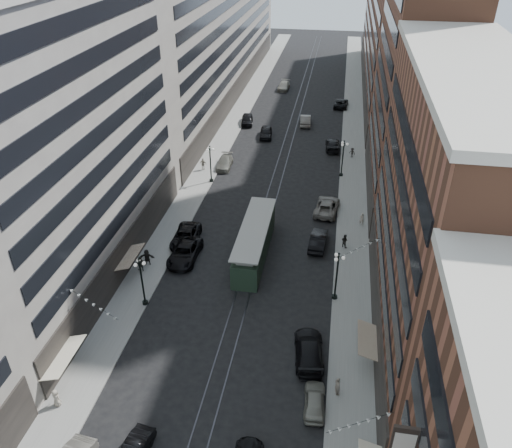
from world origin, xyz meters
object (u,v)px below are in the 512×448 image
Objects in this scene: pedestrian_8 at (362,219)px; car_extra_0 at (341,103)px; pedestrian_7 at (345,241)px; car_extra_1 at (309,350)px; streetcar at (255,242)px; car_8 at (225,163)px; car_4 at (315,401)px; car_12 at (333,145)px; car_9 at (247,120)px; car_extra_2 at (284,86)px; lamppost_sw_mid at (210,163)px; car_13 at (266,133)px; pedestrian_9 at (352,153)px; car_2 at (185,253)px; lamppost_se_far at (337,275)px; car_14 at (305,120)px; car_11 at (327,206)px; pedestrian_4 at (338,386)px; car_10 at (318,240)px; car_7 at (186,236)px; pedestrian_1 at (56,398)px; pedestrian_5 at (147,257)px; pedestrian_2 at (141,264)px; lamppost_se_mid at (343,157)px; lamppost_sw_far at (142,280)px.

car_extra_0 is at bearing -91.49° from pedestrian_8.
car_extra_1 is (-2.73, -17.54, -0.11)m from pedestrian_7.
streetcar is 23.59m from car_8.
car_12 is at bearing -91.93° from car_4.
car_9 is at bearing -63.86° from pedestrian_8.
car_extra_1 is at bearing -81.93° from car_9.
pedestrian_8 is at bearing -71.43° from car_extra_2.
lamppost_sw_mid reaches higher than car_extra_1.
car_13 reaches higher than car_4.
lamppost_sw_mid reaches higher than car_extra_2.
pedestrian_9 is at bearing -92.45° from pedestrian_8.
car_9 is at bearing 91.82° from car_2.
lamppost_sw_mid is 22.89m from pedestrian_8.
car_14 is (-7.00, 48.43, -2.21)m from lamppost_se_far.
car_2 is 1.09× the size of car_extra_2.
car_4 is 0.69× the size of car_extra_1.
car_2 is 20.05m from car_11.
pedestrian_9 is at bearing 16.48° from car_8.
pedestrian_4 reaches higher than pedestrian_8.
car_10 is 26.02m from pedestrian_9.
lamppost_se_far is 0.93× the size of car_7.
lamppost_sw_mid is 29.45m from lamppost_se_far.
car_extra_1 is (-0.31, -46.12, 0.06)m from car_12.
car_11 reaches higher than car_7.
car_14 reaches higher than car_extra_0.
car_extra_1 is at bearing -137.16° from pedestrian_1.
car_10 is 2.74× the size of pedestrian_5.
car_extra_2 is at bearing 75.38° from pedestrian_5.
lamppost_se_far is at bearing 89.39° from car_12.
pedestrian_5 is (-18.80, -35.60, 0.28)m from car_12.
pedestrian_2 is at bearing -71.67° from pedestrian_1.
lamppost_se_mid reaches higher than pedestrian_7.
car_14 is at bearing -7.72° from pedestrian_4.
lamppost_se_mid reaches higher than pedestrian_8.
lamppost_se_far is 1.09× the size of car_13.
car_14 is at bearing 84.18° from pedestrian_2.
pedestrian_7 is at bearing -15.40° from pedestrian_4.
lamppost_sw_far reaches higher than pedestrian_9.
car_extra_1 is (5.05, -56.63, -0.02)m from car_14.
car_7 is at bearing -52.01° from car_extra_1.
lamppost_sw_far is at bearing -21.41° from car_extra_1.
pedestrian_4 is 26.56m from pedestrian_8.
car_4 is 0.81× the size of car_9.
streetcar reaches higher than car_2.
pedestrian_8 is at bearing -62.20° from pedestrian_9.
pedestrian_5 is 1.13× the size of pedestrian_7.
car_extra_1 is at bearing -14.32° from lamppost_sw_far.
pedestrian_2 is 1.12× the size of pedestrian_9.
pedestrian_7 is (2.38, -7.98, 0.14)m from car_11.
lamppost_sw_far is 66.05m from car_extra_0.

